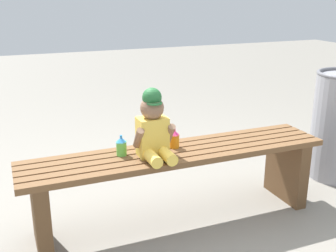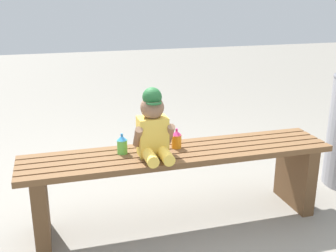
{
  "view_description": "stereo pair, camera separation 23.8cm",
  "coord_description": "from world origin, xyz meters",
  "px_view_note": "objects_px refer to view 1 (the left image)",
  "views": [
    {
      "loc": [
        -0.94,
        -2.15,
        1.4
      ],
      "look_at": [
        -0.08,
        -0.05,
        0.66
      ],
      "focal_mm": 44.45,
      "sensor_mm": 36.0,
      "label": 1
    },
    {
      "loc": [
        -0.71,
        -2.23,
        1.4
      ],
      "look_at": [
        -0.08,
        -0.05,
        0.66
      ],
      "focal_mm": 44.45,
      "sensor_mm": 36.0,
      "label": 2
    }
  ],
  "objects_px": {
    "park_bench": "(178,173)",
    "sippy_cup_right": "(175,139)",
    "sippy_cup_left": "(121,146)",
    "child_figure": "(153,127)"
  },
  "relations": [
    {
      "from": "park_bench",
      "to": "sippy_cup_right",
      "type": "xyz_separation_m",
      "value": [
        0.0,
        0.05,
        0.21
      ]
    },
    {
      "from": "sippy_cup_left",
      "to": "child_figure",
      "type": "bearing_deg",
      "value": -26.95
    },
    {
      "from": "child_figure",
      "to": "park_bench",
      "type": "bearing_deg",
      "value": 11.63
    },
    {
      "from": "sippy_cup_left",
      "to": "sippy_cup_right",
      "type": "bearing_deg",
      "value": 0.0
    },
    {
      "from": "park_bench",
      "to": "sippy_cup_right",
      "type": "bearing_deg",
      "value": 87.32
    },
    {
      "from": "child_figure",
      "to": "sippy_cup_right",
      "type": "distance_m",
      "value": 0.22
    },
    {
      "from": "child_figure",
      "to": "sippy_cup_right",
      "type": "xyz_separation_m",
      "value": [
        0.17,
        0.09,
        -0.12
      ]
    },
    {
      "from": "park_bench",
      "to": "sippy_cup_left",
      "type": "relative_size",
      "value": 15.25
    },
    {
      "from": "park_bench",
      "to": "sippy_cup_left",
      "type": "bearing_deg",
      "value": 171.29
    },
    {
      "from": "park_bench",
      "to": "sippy_cup_right",
      "type": "relative_size",
      "value": 15.25
    }
  ]
}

